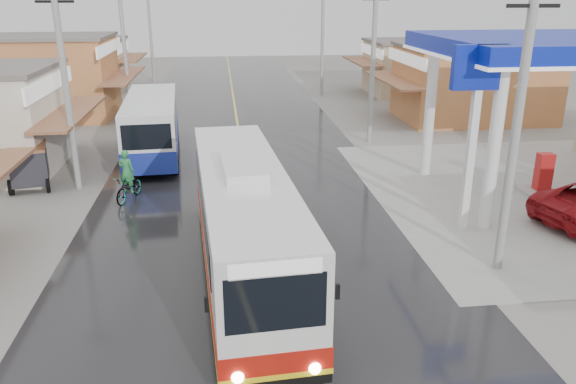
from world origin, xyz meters
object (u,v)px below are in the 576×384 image
object	(u,v)px
tricycle_near	(29,164)
tricycle_far	(56,133)
cyclist	(129,184)
coach_bus	(244,221)
second_bus	(152,126)

from	to	relation	value
tricycle_near	tricycle_far	bearing A→B (deg)	79.89
cyclist	tricycle_far	size ratio (longest dim) A/B	0.99
coach_bus	second_bus	size ratio (longest dim) A/B	1.24
coach_bus	second_bus	xyz separation A→B (m)	(-3.92, 12.96, -0.08)
tricycle_near	tricycle_far	world-z (taller)	tricycle_near
cyclist	second_bus	bearing A→B (deg)	106.53
coach_bus	tricycle_near	bearing A→B (deg)	130.34
second_bus	cyclist	world-z (taller)	second_bus
second_bus	tricycle_near	bearing A→B (deg)	-141.47
tricycle_near	coach_bus	bearing A→B (deg)	-60.57
second_bus	tricycle_far	bearing A→B (deg)	155.43
coach_bus	tricycle_near	size ratio (longest dim) A/B	4.46
cyclist	tricycle_near	distance (m)	4.80
coach_bus	second_bus	distance (m)	13.54
second_bus	tricycle_near	xyz separation A→B (m)	(-4.61, -4.18, -0.54)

